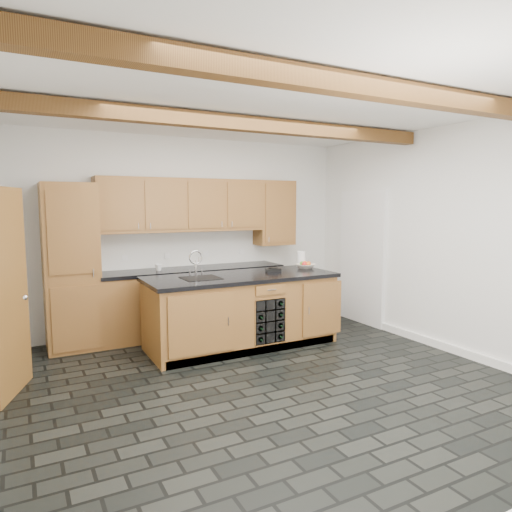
{
  "coord_description": "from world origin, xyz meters",
  "views": [
    {
      "loc": [
        -2.23,
        -3.93,
        1.84
      ],
      "look_at": [
        0.25,
        0.8,
        1.23
      ],
      "focal_mm": 32.0,
      "sensor_mm": 36.0,
      "label": 1
    }
  ],
  "objects_px": {
    "paper_towel": "(301,259)",
    "fruit_bowl": "(306,266)",
    "kitchen_scale": "(273,270)",
    "island": "(242,311)"
  },
  "relations": [
    {
      "from": "paper_towel",
      "to": "fruit_bowl",
      "type": "bearing_deg",
      "value": -102.74
    },
    {
      "from": "island",
      "to": "kitchen_scale",
      "type": "height_order",
      "value": "kitchen_scale"
    },
    {
      "from": "island",
      "to": "fruit_bowl",
      "type": "xyz_separation_m",
      "value": [
        1.07,
        0.14,
        0.5
      ]
    },
    {
      "from": "kitchen_scale",
      "to": "island",
      "type": "bearing_deg",
      "value": -160.06
    },
    {
      "from": "paper_towel",
      "to": "kitchen_scale",
      "type": "bearing_deg",
      "value": -157.23
    },
    {
      "from": "kitchen_scale",
      "to": "fruit_bowl",
      "type": "distance_m",
      "value": 0.58
    },
    {
      "from": "island",
      "to": "paper_towel",
      "type": "distance_m",
      "value": 1.3
    },
    {
      "from": "kitchen_scale",
      "to": "paper_towel",
      "type": "relative_size",
      "value": 0.95
    },
    {
      "from": "fruit_bowl",
      "to": "paper_towel",
      "type": "xyz_separation_m",
      "value": [
        0.04,
        0.18,
        0.08
      ]
    },
    {
      "from": "island",
      "to": "fruit_bowl",
      "type": "height_order",
      "value": "fruit_bowl"
    }
  ]
}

